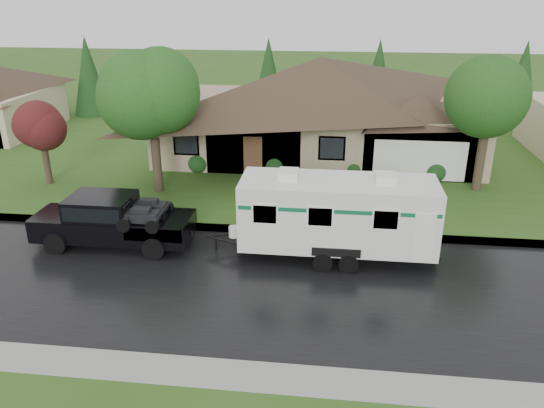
{
  "coord_description": "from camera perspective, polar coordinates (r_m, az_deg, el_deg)",
  "views": [
    {
      "loc": [
        2.91,
        -17.64,
        9.49
      ],
      "look_at": [
        0.6,
        2.0,
        1.38
      ],
      "focal_mm": 35.0,
      "sensor_mm": 36.0,
      "label": 1
    }
  ],
  "objects": [
    {
      "name": "lawn",
      "position": [
        34.09,
        1.56,
        6.27
      ],
      "size": [
        140.0,
        26.0,
        0.15
      ],
      "primitive_type": "cube",
      "color": "#2F541A",
      "rests_on": "ground"
    },
    {
      "name": "road",
      "position": [
        18.52,
        -3.34,
        -8.54
      ],
      "size": [
        140.0,
        8.0,
        0.01
      ],
      "primitive_type": "cube",
      "color": "black",
      "rests_on": "ground"
    },
    {
      "name": "tree_left_green",
      "position": [
        25.55,
        -12.9,
        11.34
      ],
      "size": [
        4.11,
        4.11,
        6.8
      ],
      "color": "#382B1E",
      "rests_on": "lawn"
    },
    {
      "name": "shrub_row",
      "position": [
        28.37,
        4.54,
        4.08
      ],
      "size": [
        13.6,
        1.0,
        1.0
      ],
      "color": "#143814",
      "rests_on": "lawn"
    },
    {
      "name": "tree_red",
      "position": [
        28.77,
        -23.63,
        7.58
      ],
      "size": [
        2.56,
        2.56,
        4.24
      ],
      "color": "#382B1E",
      "rests_on": "lawn"
    },
    {
      "name": "travel_trailer",
      "position": [
        19.63,
        7.06,
        -0.96
      ],
      "size": [
        7.52,
        2.64,
        3.37
      ],
      "color": "silver",
      "rests_on": "ground"
    },
    {
      "name": "ground",
      "position": [
        20.24,
        -2.37,
        -5.67
      ],
      "size": [
        140.0,
        140.0,
        0.0
      ],
      "primitive_type": "plane",
      "color": "#2F541A",
      "rests_on": "ground"
    },
    {
      "name": "curb",
      "position": [
        22.2,
        -1.47,
        -2.8
      ],
      "size": [
        140.0,
        0.5,
        0.15
      ],
      "primitive_type": "cube",
      "color": "gray",
      "rests_on": "ground"
    },
    {
      "name": "tree_right_green",
      "position": [
        27.07,
        22.4,
        10.51
      ],
      "size": [
        3.98,
        3.98,
        6.59
      ],
      "color": "#382B1E",
      "rests_on": "lawn"
    },
    {
      "name": "pickup_truck",
      "position": [
        21.66,
        -17.03,
        -1.55
      ],
      "size": [
        6.1,
        2.32,
        2.03
      ],
      "color": "black",
      "rests_on": "ground"
    },
    {
      "name": "house_main",
      "position": [
        32.03,
        5.6,
        11.6
      ],
      "size": [
        19.44,
        10.8,
        6.9
      ],
      "color": "tan",
      "rests_on": "lawn"
    }
  ]
}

